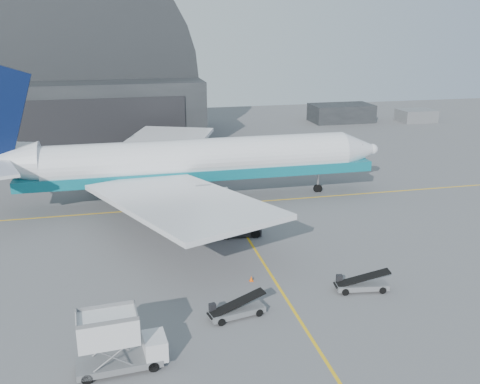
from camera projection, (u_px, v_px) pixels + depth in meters
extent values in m
plane|color=#565659|center=(269.00, 272.00, 49.55)|extent=(200.00, 200.00, 0.00)
cube|color=yellow|center=(226.00, 204.00, 68.11)|extent=(80.00, 0.25, 0.02)
cube|color=yellow|center=(275.00, 282.00, 47.69)|extent=(0.25, 40.00, 0.02)
cube|color=black|center=(68.00, 109.00, 103.34)|extent=(50.00, 28.00, 12.00)
cube|color=black|center=(62.00, 128.00, 90.55)|extent=(42.00, 0.40, 9.50)
cube|color=black|center=(341.00, 122.00, 124.54)|extent=(14.00, 8.00, 4.00)
cube|color=slate|center=(416.00, 122.00, 124.48)|extent=(8.00, 6.00, 2.80)
cylinder|color=white|center=(201.00, 159.00, 67.81)|extent=(38.48, 5.13, 5.13)
cone|color=white|center=(358.00, 150.00, 72.45)|extent=(4.70, 5.13, 5.13)
sphere|color=white|center=(372.00, 149.00, 72.91)|extent=(1.50, 1.50, 1.50)
cone|color=white|center=(7.00, 164.00, 62.68)|extent=(7.48, 5.13, 5.13)
cube|color=black|center=(349.00, 146.00, 71.98)|extent=(2.78, 2.35, 0.75)
cube|color=#0E6877|center=(201.00, 171.00, 68.31)|extent=(44.89, 5.18, 1.28)
cube|color=white|center=(179.00, 201.00, 55.31)|extent=(19.71, 26.21, 1.56)
cube|color=white|center=(159.00, 147.00, 79.12)|extent=(19.71, 26.21, 1.56)
cube|color=white|center=(8.00, 150.00, 66.83)|extent=(6.54, 8.95, 0.37)
cylinder|color=gray|center=(204.00, 201.00, 60.49)|extent=(5.56, 2.89, 2.89)
cylinder|color=gray|center=(184.00, 164.00, 76.36)|extent=(5.56, 2.89, 2.89)
cylinder|color=#A5A5AA|center=(318.00, 181.00, 72.49)|extent=(0.30, 0.30, 2.99)
cylinder|color=black|center=(318.00, 189.00, 72.79)|extent=(1.18, 0.37, 1.18)
cylinder|color=black|center=(189.00, 206.00, 65.68)|extent=(1.39, 0.48, 1.39)
cylinder|color=black|center=(182.00, 189.00, 72.03)|extent=(1.39, 0.48, 1.39)
cube|color=slate|center=(119.00, 362.00, 35.59)|extent=(5.73, 2.66, 0.46)
cube|color=silver|center=(155.00, 346.00, 36.06)|extent=(1.65, 2.25, 1.49)
cube|color=black|center=(165.00, 341.00, 36.19)|extent=(0.21, 1.76, 0.84)
cube|color=silver|center=(108.00, 329.00, 34.63)|extent=(4.07, 2.62, 1.86)
cylinder|color=black|center=(154.00, 366.00, 35.37)|extent=(0.76, 0.34, 0.74)
cylinder|color=black|center=(149.00, 350.00, 37.14)|extent=(0.76, 0.34, 0.74)
cylinder|color=black|center=(87.00, 379.00, 34.14)|extent=(0.76, 0.34, 0.74)
cylinder|color=black|center=(86.00, 361.00, 35.91)|extent=(0.76, 0.34, 0.74)
cube|color=black|center=(239.00, 229.00, 58.19)|extent=(4.72, 2.89, 1.02)
cube|color=silver|center=(245.00, 221.00, 58.00)|extent=(1.76, 2.17, 1.02)
cylinder|color=black|center=(255.00, 234.00, 57.38)|extent=(1.05, 0.49, 1.02)
cylinder|color=black|center=(252.00, 226.00, 59.51)|extent=(1.05, 0.49, 1.02)
cylinder|color=black|center=(226.00, 235.00, 56.97)|extent=(1.05, 0.49, 1.02)
cylinder|color=black|center=(224.00, 227.00, 59.10)|extent=(1.05, 0.49, 1.02)
cube|color=slate|center=(237.00, 311.00, 41.95)|extent=(4.67, 2.41, 0.46)
cube|color=black|center=(237.00, 303.00, 41.74)|extent=(4.85, 1.98, 1.29)
cube|color=black|center=(212.00, 307.00, 41.54)|extent=(0.58, 0.50, 0.61)
cylinder|color=black|center=(259.00, 313.00, 42.04)|extent=(0.65, 0.37, 0.61)
cylinder|color=black|center=(251.00, 304.00, 43.26)|extent=(0.65, 0.37, 0.61)
cylinder|color=black|center=(221.00, 322.00, 40.73)|extent=(0.65, 0.37, 0.61)
cylinder|color=black|center=(214.00, 313.00, 41.96)|extent=(0.65, 0.37, 0.61)
cube|color=slate|center=(361.00, 286.00, 46.03)|extent=(4.64, 2.11, 0.46)
cube|color=black|center=(362.00, 278.00, 45.82)|extent=(4.87, 1.64, 1.30)
cube|color=black|center=(339.00, 278.00, 46.25)|extent=(0.56, 0.47, 0.61)
cylinder|color=black|center=(383.00, 290.00, 45.55)|extent=(0.64, 0.33, 0.61)
cylinder|color=black|center=(377.00, 282.00, 46.90)|extent=(0.64, 0.33, 0.61)
cylinder|color=black|center=(345.00, 292.00, 45.26)|extent=(0.64, 0.33, 0.61)
cylinder|color=black|center=(341.00, 284.00, 46.61)|extent=(0.64, 0.33, 0.61)
cube|color=#F85407|center=(251.00, 281.00, 47.82)|extent=(0.35, 0.35, 0.03)
cone|color=#F85407|center=(251.00, 278.00, 47.75)|extent=(0.35, 0.35, 0.50)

